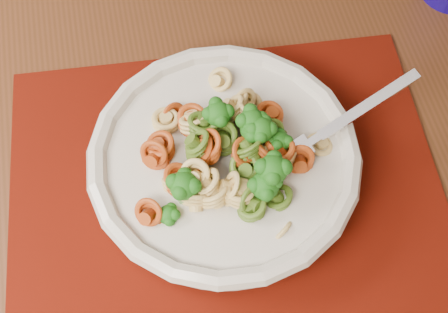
{
  "coord_description": "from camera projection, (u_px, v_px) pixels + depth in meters",
  "views": [
    {
      "loc": [
        0.74,
        0.18,
        1.33
      ],
      "look_at": [
        0.73,
        0.47,
        0.8
      ],
      "focal_mm": 50.0,
      "sensor_mm": 36.0,
      "label": 1
    }
  ],
  "objects": [
    {
      "name": "pasta_bowl",
      "position": [
        224.0,
        161.0,
        0.61
      ],
      "size": [
        0.27,
        0.27,
        0.05
      ],
      "color": "beige",
      "rests_on": "placemat"
    },
    {
      "name": "dining_table",
      "position": [
        172.0,
        145.0,
        0.78
      ],
      "size": [
        1.57,
        1.21,
        0.75
      ],
      "rotation": [
        0.0,
        0.0,
        0.25
      ],
      "color": "#4E2816",
      "rests_on": "ground"
    },
    {
      "name": "placemat",
      "position": [
        226.0,
        186.0,
        0.64
      ],
      "size": [
        0.49,
        0.41,
        0.0
      ],
      "primitive_type": "cube",
      "rotation": [
        0.0,
        0.0,
        0.17
      ],
      "color": "#510B03",
      "rests_on": "dining_table"
    },
    {
      "name": "fork",
      "position": [
        298.0,
        150.0,
        0.6
      ],
      "size": [
        0.17,
        0.11,
        0.08
      ],
      "primitive_type": null,
      "rotation": [
        0.0,
        -0.35,
        0.52
      ],
      "color": "silver",
      "rests_on": "pasta_bowl"
    },
    {
      "name": "pasta_broccoli_heap",
      "position": [
        224.0,
        153.0,
        0.6
      ],
      "size": [
        0.23,
        0.23,
        0.06
      ],
      "primitive_type": null,
      "color": "#F2C677",
      "rests_on": "pasta_bowl"
    }
  ]
}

